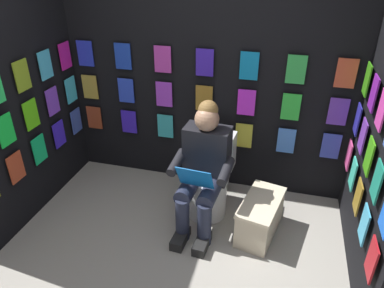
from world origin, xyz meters
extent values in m
cube|color=black|center=(0.00, -1.69, 1.20)|extent=(2.98, 0.10, 2.40)
cube|color=#963C21|center=(1.26, -1.61, 0.62)|extent=(0.17, 0.01, 0.26)
cube|color=#361ECB|center=(0.84, -1.61, 0.62)|extent=(0.17, 0.01, 0.26)
cube|color=teal|center=(0.42, -1.61, 0.62)|extent=(0.17, 0.01, 0.26)
cube|color=orange|center=(0.00, -1.61, 0.62)|extent=(0.17, 0.01, 0.26)
cube|color=gold|center=(-0.42, -1.61, 0.62)|extent=(0.17, 0.01, 0.26)
cube|color=#4079D7|center=(-0.84, -1.61, 0.62)|extent=(0.17, 0.01, 0.26)
cube|color=#3446B3|center=(-1.26, -1.61, 0.62)|extent=(0.17, 0.01, 0.26)
cube|color=#AF8E34|center=(1.26, -1.61, 0.98)|extent=(0.17, 0.01, 0.26)
cube|color=blue|center=(0.84, -1.61, 0.98)|extent=(0.17, 0.01, 0.26)
cube|color=purple|center=(0.42, -1.61, 0.98)|extent=(0.17, 0.01, 0.26)
cube|color=olive|center=(0.00, -1.61, 0.98)|extent=(0.17, 0.01, 0.26)
cube|color=#BF25D7|center=(-0.42, -1.61, 0.98)|extent=(0.17, 0.01, 0.26)
cube|color=green|center=(-0.84, -1.61, 0.98)|extent=(0.17, 0.01, 0.26)
cube|color=#6333A9|center=(-1.26, -1.61, 0.98)|extent=(0.17, 0.01, 0.26)
cube|color=#2232C0|center=(1.26, -1.61, 1.34)|extent=(0.17, 0.01, 0.26)
cube|color=#1939AD|center=(0.84, -1.61, 1.34)|extent=(0.17, 0.01, 0.26)
cube|color=#AC329E|center=(0.42, -1.61, 1.34)|extent=(0.17, 0.01, 0.26)
cube|color=#331AA8|center=(0.00, -1.61, 1.34)|extent=(0.17, 0.01, 0.26)
cube|color=#0B74AD|center=(-0.42, -1.61, 1.34)|extent=(0.17, 0.01, 0.26)
cube|color=green|center=(-0.84, -1.61, 1.34)|extent=(0.17, 0.01, 0.26)
cube|color=#C7472D|center=(-1.26, -1.61, 1.34)|extent=(0.17, 0.01, 0.26)
cube|color=#E5488F|center=(-1.41, -1.47, 0.62)|extent=(0.01, 0.17, 0.26)
cube|color=#3ECCAF|center=(-1.41, -1.15, 0.62)|extent=(0.01, 0.17, 0.26)
cube|color=olive|center=(-1.41, -0.82, 0.62)|extent=(0.01, 0.17, 0.26)
cube|color=#42ACD8|center=(-1.41, -0.49, 0.62)|extent=(0.01, 0.17, 0.26)
cube|color=#AF1820|center=(-1.41, -0.17, 0.62)|extent=(0.01, 0.17, 0.26)
cube|color=#28259D|center=(-1.41, -1.47, 0.98)|extent=(0.01, 0.17, 0.26)
cube|color=purple|center=(-1.41, -1.15, 0.98)|extent=(0.01, 0.17, 0.26)
cube|color=#3FA116|center=(-1.41, -0.82, 0.98)|extent=(0.01, 0.17, 0.26)
cube|color=#1E8D73|center=(-1.41, -0.49, 0.98)|extent=(0.01, 0.17, 0.26)
cube|color=#348D15|center=(-1.41, -1.47, 1.34)|extent=(0.01, 0.17, 0.26)
cube|color=purple|center=(-1.41, -1.15, 1.34)|extent=(0.01, 0.17, 0.26)
cube|color=#D93BA5|center=(-1.41, -0.82, 1.34)|extent=(0.01, 0.17, 0.26)
cube|color=black|center=(1.49, -0.82, 1.20)|extent=(0.10, 1.64, 2.40)
cube|color=#B94326|center=(1.41, -0.49, 0.62)|extent=(0.01, 0.17, 0.26)
cube|color=#15CB6D|center=(1.41, -0.82, 0.62)|extent=(0.01, 0.17, 0.26)
cube|color=#3C25E4|center=(1.41, -1.15, 0.62)|extent=(0.01, 0.17, 0.26)
cube|color=#3B57B8|center=(1.41, -1.47, 0.62)|extent=(0.01, 0.17, 0.26)
cube|color=#18D33F|center=(1.41, -0.49, 0.98)|extent=(0.01, 0.17, 0.26)
cube|color=#5BD616|center=(1.41, -0.82, 0.98)|extent=(0.01, 0.17, 0.26)
cube|color=#8040D8|center=(1.41, -1.15, 0.98)|extent=(0.01, 0.17, 0.26)
cube|color=#3BBFE4|center=(1.41, -1.47, 0.98)|extent=(0.01, 0.17, 0.26)
cube|color=olive|center=(1.41, -0.82, 1.34)|extent=(0.01, 0.17, 0.26)
cube|color=#45BCE5|center=(1.41, -1.15, 1.34)|extent=(0.01, 0.17, 0.26)
cube|color=#C71A91|center=(1.41, -1.47, 1.34)|extent=(0.01, 0.17, 0.26)
cylinder|color=white|center=(-0.16, -1.08, 0.20)|extent=(0.38, 0.38, 0.40)
cylinder|color=white|center=(-0.16, -1.08, 0.41)|extent=(0.41, 0.41, 0.02)
cube|color=white|center=(-0.18, -1.34, 0.58)|extent=(0.39, 0.20, 0.36)
cylinder|color=white|center=(-0.18, -1.25, 0.58)|extent=(0.39, 0.09, 0.39)
cube|color=black|center=(-0.16, -1.05, 0.68)|extent=(0.41, 0.25, 0.52)
sphere|color=tan|center=(-0.16, -1.02, 1.04)|extent=(0.21, 0.21, 0.21)
sphere|color=olive|center=(-0.16, -1.05, 1.11)|extent=(0.17, 0.17, 0.17)
cylinder|color=#23283D|center=(-0.25, -0.85, 0.44)|extent=(0.18, 0.41, 0.15)
cylinder|color=#23283D|center=(-0.05, -0.86, 0.44)|extent=(0.18, 0.41, 0.15)
cylinder|color=#23283D|center=(-0.24, -0.67, 0.21)|extent=(0.12, 0.12, 0.42)
cylinder|color=#23283D|center=(-0.04, -0.68, 0.21)|extent=(0.12, 0.12, 0.42)
cube|color=black|center=(-0.24, -0.61, 0.04)|extent=(0.13, 0.27, 0.09)
cube|color=black|center=(-0.04, -0.62, 0.04)|extent=(0.13, 0.27, 0.09)
cylinder|color=black|center=(-0.37, -0.86, 0.66)|extent=(0.10, 0.31, 0.13)
cylinder|color=black|center=(0.07, -0.89, 0.66)|extent=(0.10, 0.31, 0.13)
cube|color=#0E5DB5|center=(-0.14, -0.71, 0.64)|extent=(0.31, 0.15, 0.23)
cube|color=beige|center=(-0.69, -0.93, 0.17)|extent=(0.39, 0.61, 0.33)
cube|color=beige|center=(-0.69, -0.93, 0.35)|extent=(0.41, 0.64, 0.03)
camera|label=1|loc=(-0.76, 1.66, 2.31)|focal=33.72mm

